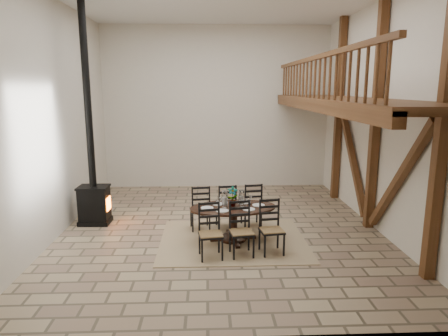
{
  "coord_description": "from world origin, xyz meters",
  "views": [
    {
      "loc": [
        -0.29,
        -8.57,
        3.14
      ],
      "look_at": [
        0.09,
        0.4,
        1.32
      ],
      "focal_mm": 32.0,
      "sensor_mm": 36.0,
      "label": 1
    }
  ],
  "objects_px": {
    "wood_stove": "(93,177)",
    "log_stack": "(97,212)",
    "dining_table": "(233,223)",
    "log_basket": "(97,211)"
  },
  "relations": [
    {
      "from": "dining_table",
      "to": "log_stack",
      "type": "bearing_deg",
      "value": 143.79
    },
    {
      "from": "dining_table",
      "to": "log_stack",
      "type": "xyz_separation_m",
      "value": [
        -3.27,
        1.74,
        -0.29
      ]
    },
    {
      "from": "wood_stove",
      "to": "log_stack",
      "type": "distance_m",
      "value": 1.15
    },
    {
      "from": "dining_table",
      "to": "log_basket",
      "type": "bearing_deg",
      "value": 145.4
    },
    {
      "from": "log_basket",
      "to": "log_stack",
      "type": "bearing_deg",
      "value": 110.02
    },
    {
      "from": "dining_table",
      "to": "wood_stove",
      "type": "distance_m",
      "value": 3.46
    },
    {
      "from": "dining_table",
      "to": "wood_stove",
      "type": "bearing_deg",
      "value": 150.93
    },
    {
      "from": "wood_stove",
      "to": "log_stack",
      "type": "xyz_separation_m",
      "value": [
        -0.11,
        0.53,
        -1.01
      ]
    },
    {
      "from": "dining_table",
      "to": "log_basket",
      "type": "xyz_separation_m",
      "value": [
        -3.22,
        1.6,
        -0.21
      ]
    },
    {
      "from": "wood_stove",
      "to": "log_basket",
      "type": "xyz_separation_m",
      "value": [
        -0.06,
        0.39,
        -0.94
      ]
    }
  ]
}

